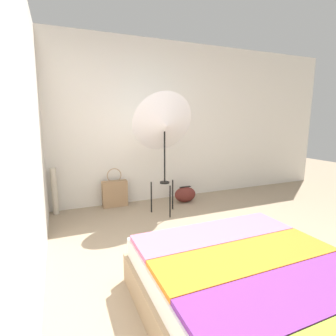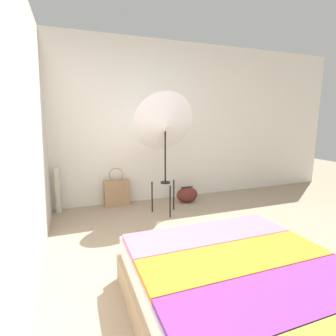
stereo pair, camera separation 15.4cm
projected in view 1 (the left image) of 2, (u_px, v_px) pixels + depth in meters
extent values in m
plane|color=gray|center=(208.00, 286.00, 2.18)|extent=(14.00, 14.00, 0.00)
cube|color=silver|center=(129.00, 123.00, 4.16)|extent=(8.00, 0.05, 2.60)
cube|color=silver|center=(31.00, 126.00, 2.35)|extent=(0.05, 8.00, 2.60)
cube|color=#997F60|center=(266.00, 314.00, 1.69)|extent=(1.43, 1.81, 0.25)
cube|color=white|center=(268.00, 287.00, 1.66)|extent=(1.38, 1.74, 0.15)
cube|color=#702D8E|center=(297.00, 293.00, 1.45)|extent=(1.35, 0.41, 0.04)
cube|color=orange|center=(247.00, 257.00, 1.83)|extent=(1.35, 0.41, 0.04)
cube|color=#D6668E|center=(214.00, 233.00, 2.20)|extent=(1.35, 0.41, 0.04)
cylinder|color=black|center=(170.00, 202.00, 3.65)|extent=(0.02, 0.02, 0.46)
cylinder|color=black|center=(151.00, 197.00, 3.85)|extent=(0.02, 0.02, 0.46)
cylinder|color=black|center=(173.00, 195.00, 3.98)|extent=(0.02, 0.02, 0.46)
cylinder|color=black|center=(165.00, 182.00, 3.78)|extent=(0.14, 0.14, 0.02)
cylinder|color=black|center=(165.00, 154.00, 3.71)|extent=(0.02, 0.02, 0.83)
cone|color=silver|center=(165.00, 124.00, 3.63)|extent=(0.89, 0.49, 0.88)
cube|color=#9E7A56|center=(115.00, 194.00, 4.12)|extent=(0.39, 0.13, 0.41)
torus|color=#9E7A56|center=(114.00, 175.00, 4.06)|extent=(0.23, 0.01, 0.23)
ellipsoid|color=#5B231E|center=(185.00, 194.00, 4.36)|extent=(0.36, 0.25, 0.25)
cube|color=black|center=(185.00, 187.00, 4.33)|extent=(0.20, 0.04, 0.01)
cylinder|color=beige|center=(55.00, 191.00, 3.76)|extent=(0.09, 0.09, 0.68)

